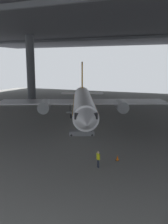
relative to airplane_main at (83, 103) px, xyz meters
The scene contains 7 objects.
ground_plane 6.18m from the airplane_main, 60.35° to the right, with size 110.00×110.00×0.00m, color gray.
hangar_structure 17.58m from the airplane_main, 75.17° to the left, with size 121.00×99.00×18.75m.
airplane_main is the anchor object (origin of this frame).
boarding_stairs 9.91m from the airplane_main, 69.61° to the right, with size 4.29×2.91×4.53m.
crew_worker_near_nose 21.56m from the airplane_main, 63.76° to the right, with size 0.41×0.42×1.73m.
crew_worker_by_stairs 6.62m from the airplane_main, 60.53° to the right, with size 0.51×0.35×1.74m.
traffic_cone_orange 20.10m from the airplane_main, 57.02° to the right, with size 0.36×0.36×0.60m.
Camera 1 is at (14.46, -37.12, 10.29)m, focal length 39.81 mm.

